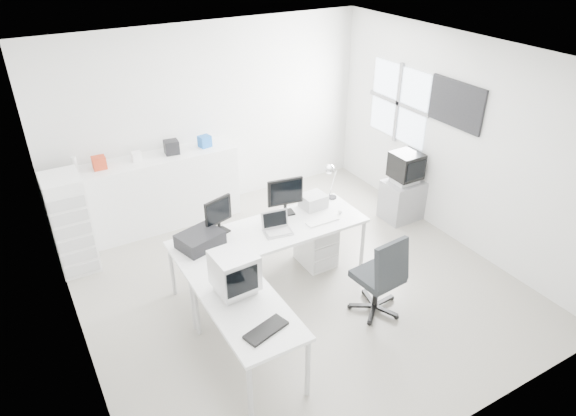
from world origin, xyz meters
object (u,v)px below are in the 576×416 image
lcd_monitor_small (218,216)px  inkjet_printer (200,240)px  sideboard (163,191)px  side_desk (248,335)px  filing_cabinet (70,223)px  laptop (278,226)px  drawer_pedestal (316,243)px  crt_monitor (234,271)px  office_chair (378,273)px  crt_tv (406,168)px  tv_cabinet (402,200)px  laser_printer (313,201)px  lcd_monitor_large (285,197)px  main_desk (271,256)px

lcd_monitor_small → inkjet_printer: bearing=-170.9°
sideboard → side_desk: bearing=-92.9°
lcd_monitor_small → filing_cabinet: filing_cabinet is taller
laptop → sideboard: (-0.74, 2.12, -0.30)m
drawer_pedestal → crt_monitor: crt_monitor is taller
office_chair → crt_tv: office_chair is taller
office_chair → tv_cabinet: (1.67, 1.48, -0.23)m
office_chair → sideboard: (-1.48, 3.11, 0.01)m
laptop → laser_printer: bearing=33.7°
crt_tv → side_desk: bearing=-155.8°
side_desk → inkjet_printer: (0.00, 1.20, 0.46)m
filing_cabinet → sideboard: bearing=19.7°
tv_cabinet → inkjet_printer: bearing=-175.1°
drawer_pedestal → crt_tv: size_ratio=1.20×
office_chair → laptop: bearing=121.2°
inkjet_printer → crt_tv: crt_tv is taller
lcd_monitor_large → drawer_pedestal: bearing=-20.8°
lcd_monitor_small → sideboard: 1.83m
inkjet_printer → office_chair: office_chair is taller
inkjet_printer → office_chair: 2.05m
lcd_monitor_large → laptop: size_ratio=1.55×
main_desk → crt_tv: (2.45, 0.39, 0.46)m
tv_cabinet → crt_tv: crt_tv is taller
side_desk → drawer_pedestal: bearing=36.6°
side_desk → lcd_monitor_small: (0.30, 1.35, 0.61)m
tv_cabinet → sideboard: bearing=152.6°
lcd_monitor_small → lcd_monitor_large: size_ratio=0.99×
main_desk → sideboard: size_ratio=1.10×
main_desk → crt_tv: size_ratio=4.80×
laser_printer → crt_tv: (1.70, 0.17, -0.00)m
filing_cabinet → main_desk: bearing=-36.9°
inkjet_printer → sideboard: size_ratio=0.22×
side_desk → sideboard: bearing=87.1°
side_desk → office_chair: 1.64m
inkjet_printer → lcd_monitor_large: (1.20, 0.15, 0.15)m
office_chair → filing_cabinet: filing_cabinet is taller
laser_printer → sideboard: bearing=125.9°
inkjet_printer → laser_printer: (1.60, 0.12, 0.00)m
lcd_monitor_small → tv_cabinet: lcd_monitor_small is taller
drawer_pedestal → laptop: laptop is taller
side_desk → filing_cabinet: size_ratio=1.07×
crt_tv → sideboard: 3.56m
side_desk → inkjet_printer: 1.28m
side_desk → office_chair: (1.64, 0.00, 0.16)m
drawer_pedestal → lcd_monitor_small: bearing=170.9°
drawer_pedestal → main_desk: bearing=-175.9°
main_desk → laptop: size_ratio=7.86×
laptop → filing_cabinet: 2.66m
side_desk → sideboard: sideboard is taller
side_desk → crt_monitor: (0.00, 0.25, 0.63)m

